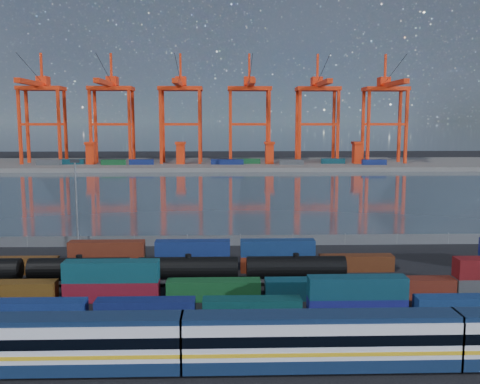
{
  "coord_description": "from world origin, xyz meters",
  "views": [
    {
      "loc": [
        -3.02,
        -71.12,
        23.42
      ],
      "look_at": [
        0.0,
        30.0,
        10.0
      ],
      "focal_mm": 40.0,
      "sensor_mm": 36.0,
      "label": 1
    }
  ],
  "objects": [
    {
      "name": "straddle_carriers",
      "position": [
        -2.5,
        200.0,
        7.82
      ],
      "size": [
        140.0,
        7.0,
        11.1
      ],
      "color": "red",
      "rests_on": "far_quay"
    },
    {
      "name": "waterfront_fence",
      "position": [
        -0.0,
        28.0,
        1.0
      ],
      "size": [
        160.12,
        0.12,
        2.2
      ],
      "color": "#595B5E",
      "rests_on": "ground"
    },
    {
      "name": "container_row_north",
      "position": [
        2.81,
        10.34,
        1.97
      ],
      "size": [
        140.07,
        2.36,
        5.02
      ],
      "color": "navy",
      "rests_on": "ground"
    },
    {
      "name": "far_quay",
      "position": [
        0.0,
        210.0,
        1.0
      ],
      "size": [
        700.0,
        70.0,
        2.0
      ],
      "primitive_type": "cube",
      "color": "#514F4C",
      "rests_on": "ground"
    },
    {
      "name": "harbor_water",
      "position": [
        0.0,
        105.0,
        0.01
      ],
      "size": [
        700.0,
        700.0,
        0.0
      ],
      "primitive_type": "plane",
      "color": "#34414B",
      "rests_on": "ground"
    },
    {
      "name": "distant_mountains",
      "position": [
        63.02,
        1600.0,
        220.29
      ],
      "size": [
        2470.0,
        1100.0,
        520.0
      ],
      "color": "#1E2630",
      "rests_on": "ground"
    },
    {
      "name": "ground",
      "position": [
        0.0,
        0.0,
        0.0
      ],
      "size": [
        700.0,
        700.0,
        0.0
      ],
      "primitive_type": "plane",
      "color": "black",
      "rests_on": "ground"
    },
    {
      "name": "tanker_string",
      "position": [
        -31.46,
        3.64,
        2.28
      ],
      "size": [
        92.26,
        3.17,
        4.54
      ],
      "color": "black",
      "rests_on": "ground"
    },
    {
      "name": "passenger_train",
      "position": [
        5.99,
        -23.31,
        2.79
      ],
      "size": [
        78.24,
        3.24,
        5.56
      ],
      "color": "silver",
      "rests_on": "ground"
    },
    {
      "name": "container_row_mid",
      "position": [
        -0.28,
        -2.84,
        1.83
      ],
      "size": [
        140.76,
        2.51,
        5.36
      ],
      "color": "#3D4042",
      "rests_on": "ground"
    },
    {
      "name": "yard_light_mast",
      "position": [
        -30.0,
        26.0,
        9.3
      ],
      "size": [
        1.6,
        0.4,
        16.6
      ],
      "color": "slate",
      "rests_on": "ground"
    },
    {
      "name": "gantry_cranes",
      "position": [
        -7.5,
        203.47,
        35.27
      ],
      "size": [
        197.13,
        42.49,
        57.53
      ],
      "color": "red",
      "rests_on": "ground"
    },
    {
      "name": "quay_containers",
      "position": [
        -11.0,
        195.46,
        3.3
      ],
      "size": [
        172.58,
        10.99,
        2.6
      ],
      "color": "navy",
      "rests_on": "far_quay"
    },
    {
      "name": "container_row_south",
      "position": [
        -21.93,
        -9.98,
        2.07
      ],
      "size": [
        140.41,
        2.39,
        5.09
      ],
      "color": "#3F4244",
      "rests_on": "ground"
    }
  ]
}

